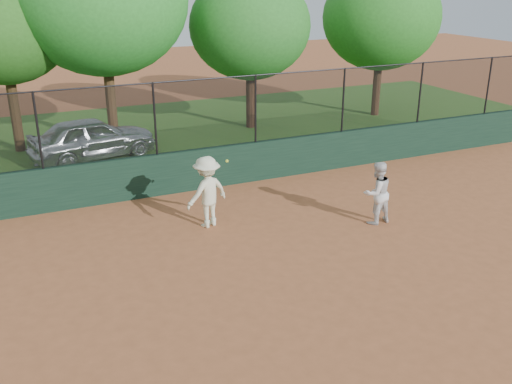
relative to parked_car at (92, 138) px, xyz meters
name	(u,v)px	position (x,y,z in m)	size (l,w,h in m)	color
ground	(265,290)	(1.61, -10.32, -0.71)	(80.00, 80.00, 0.00)	#A85D36
back_wall	(176,172)	(1.61, -4.32, -0.11)	(26.00, 0.20, 1.20)	#163122
grass_strip	(130,140)	(1.61, 1.68, -0.71)	(36.00, 12.00, 0.01)	#2C571B
parked_car	(92,138)	(0.00, 0.00, 0.00)	(1.68, 4.16, 1.42)	#B7BEC2
player_second	(377,193)	(5.55, -8.46, 0.09)	(0.78, 0.61, 1.60)	silver
player_main	(207,192)	(1.64, -6.90, 0.19)	(1.31, 1.00, 1.79)	beige
fence_assembly	(172,116)	(1.58, -4.32, 1.53)	(26.00, 0.06, 2.00)	black
tree_1	(2,27)	(-2.25, 1.97, 3.53)	(4.38, 3.98, 6.14)	#422D16
tree_2	(102,0)	(0.96, 1.34, 4.35)	(5.88, 5.34, 7.60)	#4D331B
tree_3	(250,26)	(6.57, 1.65, 3.29)	(4.77, 4.34, 6.07)	#3B2213
tree_4	(382,17)	(12.52, 1.39, 3.47)	(5.11, 4.64, 6.39)	#452A18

